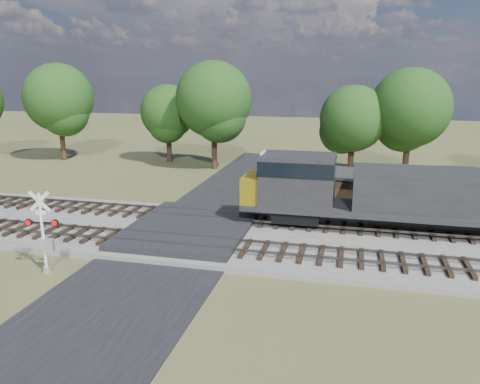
# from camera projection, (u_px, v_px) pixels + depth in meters

# --- Properties ---
(ground) EXTENTS (160.00, 160.00, 0.00)m
(ground) POSITION_uv_depth(u_px,v_px,m) (187.00, 237.00, 27.77)
(ground) COLOR #4B4D29
(ground) RESTS_ON ground
(ballast_bed) EXTENTS (140.00, 10.00, 0.30)m
(ballast_bed) POSITION_uv_depth(u_px,v_px,m) (361.00, 246.00, 25.93)
(ballast_bed) COLOR gray
(ballast_bed) RESTS_ON ground
(road) EXTENTS (7.00, 60.00, 0.08)m
(road) POSITION_uv_depth(u_px,v_px,m) (187.00, 236.00, 27.76)
(road) COLOR black
(road) RESTS_ON ground
(crossing_panel) EXTENTS (7.00, 9.00, 0.62)m
(crossing_panel) POSITION_uv_depth(u_px,v_px,m) (190.00, 229.00, 28.17)
(crossing_panel) COLOR #262628
(crossing_panel) RESTS_ON ground
(track_near) EXTENTS (140.00, 2.60, 0.33)m
(track_near) POSITION_uv_depth(u_px,v_px,m) (230.00, 246.00, 25.07)
(track_near) COLOR black
(track_near) RESTS_ON ballast_bed
(track_far) EXTENTS (140.00, 2.60, 0.33)m
(track_far) POSITION_uv_depth(u_px,v_px,m) (250.00, 219.00, 29.78)
(track_far) COLOR black
(track_far) RESTS_ON ballast_bed
(crossing_signal_near) EXTENTS (1.65, 0.42, 4.11)m
(crossing_signal_near) POSITION_uv_depth(u_px,v_px,m) (45.00, 239.00, 22.41)
(crossing_signal_near) COLOR silver
(crossing_signal_near) RESTS_ON ground
(crossing_signal_far) EXTENTS (1.51, 0.33, 3.76)m
(crossing_signal_far) POSITION_uv_depth(u_px,v_px,m) (269.00, 184.00, 34.28)
(crossing_signal_far) COLOR silver
(crossing_signal_far) RESTS_ON ground
(equipment_shed) EXTENTS (4.91, 4.91, 2.73)m
(equipment_shed) POSITION_uv_depth(u_px,v_px,m) (354.00, 192.00, 32.68)
(equipment_shed) COLOR #43291C
(equipment_shed) RESTS_ON ground
(treeline) EXTENTS (82.52, 10.35, 11.00)m
(treeline) POSITION_uv_depth(u_px,v_px,m) (338.00, 105.00, 43.65)
(treeline) COLOR black
(treeline) RESTS_ON ground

